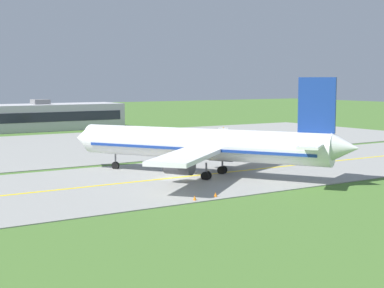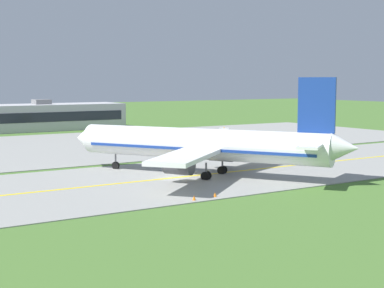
% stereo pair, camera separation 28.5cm
% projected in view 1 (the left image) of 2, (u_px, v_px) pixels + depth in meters
% --- Properties ---
extents(ground_plane, '(500.00, 500.00, 0.00)m').
position_uv_depth(ground_plane, '(175.00, 178.00, 74.06)').
color(ground_plane, '#47702D').
extents(taxiway_strip, '(240.00, 28.00, 0.10)m').
position_uv_depth(taxiway_strip, '(175.00, 178.00, 74.05)').
color(taxiway_strip, gray).
rests_on(taxiway_strip, ground).
extents(apron_pad, '(140.00, 52.00, 0.10)m').
position_uv_depth(apron_pad, '(107.00, 144.00, 114.51)').
color(apron_pad, gray).
rests_on(apron_pad, ground).
extents(taxiway_centreline, '(220.00, 0.60, 0.01)m').
position_uv_depth(taxiway_centreline, '(175.00, 178.00, 74.05)').
color(taxiway_centreline, yellow).
rests_on(taxiway_centreline, taxiway_strip).
extents(airplane_lead, '(29.63, 35.54, 12.70)m').
position_uv_depth(airplane_lead, '(204.00, 145.00, 75.33)').
color(airplane_lead, white).
rests_on(airplane_lead, ground).
extents(service_truck_baggage, '(6.25, 3.07, 2.65)m').
position_uv_depth(service_truck_baggage, '(114.00, 136.00, 115.96)').
color(service_truck_baggage, yellow).
rests_on(service_truck_baggage, ground).
extents(service_truck_catering, '(5.64, 6.25, 2.59)m').
position_uv_depth(service_truck_catering, '(224.00, 133.00, 125.05)').
color(service_truck_catering, silver).
rests_on(service_truck_catering, ground).
extents(traffic_cone_near_edge, '(0.44, 0.44, 0.60)m').
position_uv_depth(traffic_cone_near_edge, '(216.00, 195.00, 61.79)').
color(traffic_cone_near_edge, orange).
rests_on(traffic_cone_near_edge, ground).
extents(traffic_cone_mid_edge, '(0.44, 0.44, 0.60)m').
position_uv_depth(traffic_cone_mid_edge, '(195.00, 198.00, 60.03)').
color(traffic_cone_mid_edge, orange).
rests_on(traffic_cone_mid_edge, ground).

